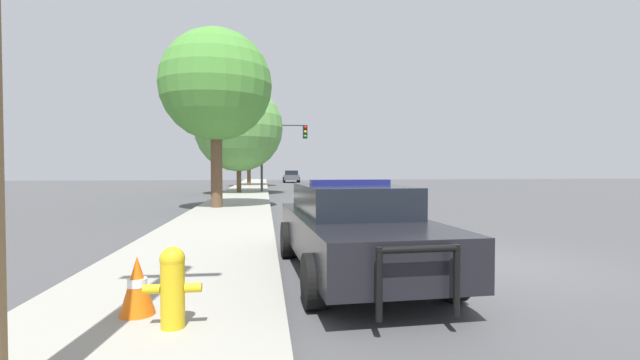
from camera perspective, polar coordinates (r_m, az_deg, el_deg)
ground_plane at (r=8.21m, az=20.97°, el=-10.40°), size 110.00×110.00×0.00m
sidewalk_left at (r=7.36m, az=-17.49°, el=-11.25°), size 3.00×110.00×0.13m
police_car at (r=6.86m, az=4.43°, el=-6.24°), size 2.20×5.05×1.50m
fire_hydrant at (r=4.53m, az=-19.06°, el=-13.06°), size 0.55×0.24×0.80m
traffic_light at (r=29.12m, az=-5.24°, el=4.94°), size 3.17×0.35×4.63m
car_background_distant at (r=50.61m, az=-3.87°, el=0.51°), size 2.00×4.23×1.42m
tree_sidewalk_mid at (r=28.17m, az=-10.79°, el=6.88°), size 5.66×5.66×7.01m
tree_sidewalk_far at (r=39.76m, az=-9.49°, el=6.55°), size 4.69×4.69×7.37m
tree_sidewalk_near at (r=17.85m, az=-13.70°, el=12.15°), size 4.42×4.42×7.08m
traffic_cone at (r=5.07m, az=-23.18°, el=-12.78°), size 0.37×0.37×0.63m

